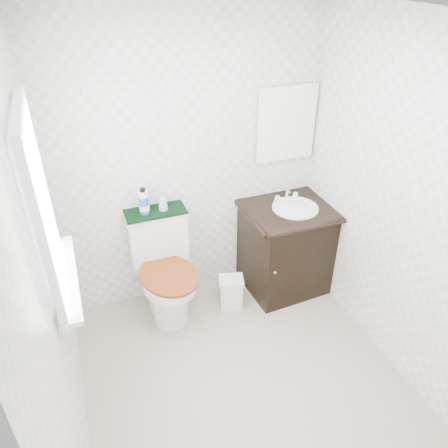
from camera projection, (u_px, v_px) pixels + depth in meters
floor at (246, 383)px, 3.14m from camera, size 2.40×2.40×0.00m
ceiling at (261, 17)px, 1.87m from camera, size 2.40×2.40×0.00m
wall_back at (191, 165)px, 3.46m from camera, size 2.40×0.00×2.40m
wall_front at (388, 427)px, 1.55m from camera, size 2.40×0.00×2.40m
wall_left at (50, 291)px, 2.18m from camera, size 0.00×2.40×2.40m
wall_right at (407, 212)px, 2.84m from camera, size 0.00×2.40×2.40m
window at (40, 206)px, 2.20m from camera, size 0.02×0.70×0.90m
mirror at (286, 124)px, 3.55m from camera, size 0.50×0.02×0.60m
toilet at (164, 273)px, 3.60m from camera, size 0.53×0.69×0.90m
vanity at (287, 245)px, 3.86m from camera, size 0.77×0.67×0.92m
trash_bin at (231, 292)px, 3.76m from camera, size 0.24×0.21×0.30m
towel at (155, 212)px, 3.43m from camera, size 0.48×0.22×0.02m
mouthwash_bottle at (144, 202)px, 3.34m from camera, size 0.08×0.08×0.22m
cup at (163, 204)px, 3.42m from camera, size 0.07×0.07×0.09m
soap_bar at (277, 200)px, 3.74m from camera, size 0.07×0.05×0.02m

